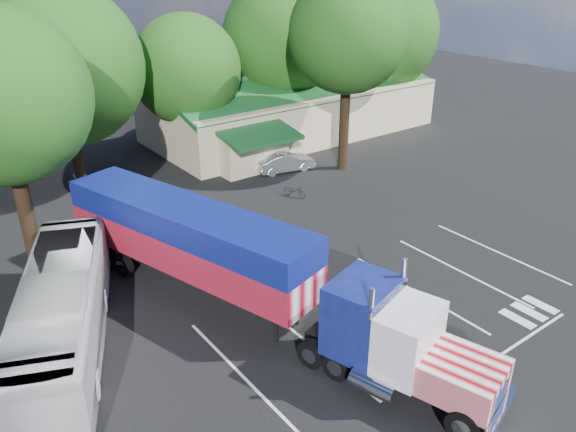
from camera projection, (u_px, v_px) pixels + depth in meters
ground at (285, 262)px, 28.76m from camera, size 120.00×120.00×0.00m
event_hall at (290, 108)px, 48.14m from camera, size 24.20×14.12×5.55m
tree_row_c at (62, 66)px, 34.34m from camera, size 10.00×10.00×13.05m
tree_row_d at (186, 70)px, 40.77m from camera, size 8.00×8.00×10.60m
tree_row_e at (282, 37)px, 45.36m from camera, size 9.60×9.60×12.90m
tree_row_f at (380, 33)px, 50.04m from camera, size 10.40×10.40×13.00m
tree_near_left at (1, 98)px, 23.65m from camera, size 7.60×7.60×12.65m
tree_near_right at (348, 34)px, 37.09m from camera, size 8.00×8.00×13.50m
semi_truck at (234, 260)px, 23.85m from camera, size 8.54×21.24×4.48m
woman at (395, 288)px, 24.92m from camera, size 0.54×0.70×1.70m
bicycle at (295, 190)px, 36.18m from camera, size 1.16×1.74×0.86m
tour_bus at (62, 313)px, 21.78m from camera, size 7.36×12.20×3.36m
silver_sedan at (285, 162)px, 40.25m from camera, size 4.48×2.34×1.40m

